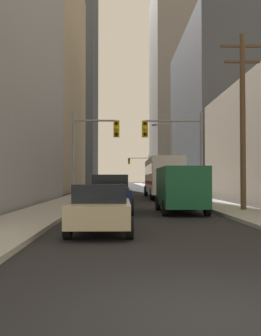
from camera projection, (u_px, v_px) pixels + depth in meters
ground_plane at (214, 320)px, 4.66m from camera, size 400.00×400.00×0.00m
sidewalk_left at (94, 190)px, 54.49m from camera, size 2.62×160.00×0.15m
sidewalk_right at (162, 190)px, 54.75m from camera, size 2.62×160.00×0.15m
city_bus at (162, 176)px, 33.97m from camera, size 2.71×11.54×3.40m
pickup_truck_navy at (110, 194)px, 19.26m from camera, size 2.20×5.41×1.90m
cargo_van_green at (180, 187)px, 19.31m from camera, size 2.16×5.24×2.26m
sedan_beige at (101, 208)px, 12.19m from camera, size 1.95×4.21×1.52m
sedan_red at (112, 193)px, 25.66m from camera, size 1.95×4.24×1.52m
sedan_blue at (114, 189)px, 35.41m from camera, size 1.95×4.25×1.52m
traffic_signal_near_left at (93, 142)px, 24.73m from camera, size 3.01×0.44×6.00m
traffic_signal_near_right at (176, 142)px, 24.87m from camera, size 3.90×0.44×6.00m
traffic_signal_far_right at (140, 166)px, 69.72m from camera, size 3.88×0.44×6.00m
utility_pole_right at (243, 118)px, 19.61m from camera, size 2.20×0.28×9.02m
street_lamp_right at (169, 151)px, 39.85m from camera, size 2.16×0.32×7.50m
building_left_far_tower at (51, 72)px, 92.37m from camera, size 21.50×19.90×54.11m
building_right_mid_block at (252, 114)px, 51.76m from camera, size 18.45×24.27×20.69m
building_right_far_highrise at (185, 87)px, 97.86m from camera, size 16.26×25.14×49.56m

